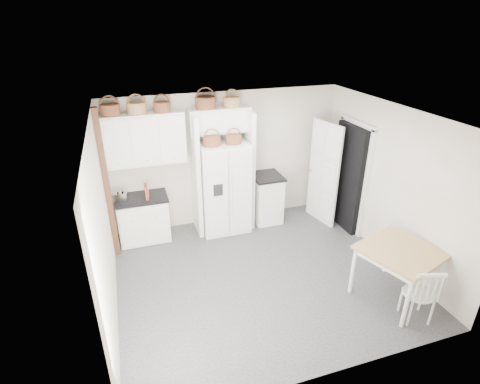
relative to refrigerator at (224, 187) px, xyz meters
name	(u,v)px	position (x,y,z in m)	size (l,w,h in m)	color
floor	(261,274)	(0.15, -1.64, -0.88)	(4.50, 4.50, 0.00)	#2C2C32
ceiling	(265,117)	(0.15, -1.64, 1.72)	(4.50, 4.50, 0.00)	white
wall_back	(226,159)	(0.15, 0.36, 0.42)	(4.50, 4.50, 0.00)	beige
wall_left	(103,228)	(-2.10, -1.64, 0.42)	(4.00, 4.00, 0.00)	beige
wall_right	(390,184)	(2.40, -1.64, 0.42)	(4.00, 4.00, 0.00)	beige
refrigerator	(224,187)	(0.00, 0.00, 0.00)	(0.91, 0.73, 1.75)	white
base_cab_left	(144,219)	(-1.53, 0.06, -0.46)	(0.90, 0.57, 0.83)	white
base_cab_right	(266,198)	(0.90, 0.06, -0.40)	(0.54, 0.64, 0.94)	white
dining_table	(396,273)	(1.85, -2.73, -0.46)	(0.99, 0.99, 0.83)	#AD8B48
windsor_chair	(419,293)	(1.83, -3.20, -0.45)	(0.42, 0.38, 0.86)	white
counter_left	(141,198)	(-1.53, 0.06, -0.03)	(0.93, 0.60, 0.04)	black
counter_right	(267,176)	(0.90, 0.06, 0.09)	(0.58, 0.69, 0.04)	black
toaster	(121,197)	(-1.87, 0.01, 0.07)	(0.23, 0.13, 0.16)	silver
cookbook_red	(146,192)	(-1.43, -0.02, 0.12)	(0.04, 0.18, 0.27)	#A32B15
cookbook_cream	(147,192)	(-1.42, -0.02, 0.11)	(0.03, 0.16, 0.24)	beige
basket_upper_a	(110,110)	(-1.84, 0.19, 1.56)	(0.32, 0.32, 0.18)	brown
basket_upper_b	(137,108)	(-1.42, 0.19, 1.56)	(0.31, 0.31, 0.18)	#A26E4A
basket_upper_c	(162,107)	(-1.00, 0.19, 1.56)	(0.29, 0.29, 0.17)	brown
basket_bridge_a	(206,103)	(-0.24, 0.19, 1.58)	(0.36, 0.36, 0.21)	brown
basket_bridge_b	(232,102)	(0.23, 0.19, 1.56)	(0.30, 0.30, 0.17)	#A26E4A
basket_fridge_a	(212,141)	(-0.22, -0.10, 0.96)	(0.31, 0.31, 0.17)	brown
basket_fridge_b	(233,139)	(0.17, -0.10, 0.95)	(0.29, 0.29, 0.16)	brown
upper_cabinet	(144,139)	(-1.35, 0.19, 1.02)	(1.40, 0.34, 0.90)	white
bridge_cabinet	(219,120)	(0.00, 0.19, 1.25)	(1.12, 0.34, 0.45)	white
fridge_panel_left	(196,176)	(-0.51, 0.06, 0.27)	(0.08, 0.60, 2.30)	white
fridge_panel_right	(248,170)	(0.51, 0.06, 0.27)	(0.08, 0.60, 2.30)	white
trim_post	(107,187)	(-2.05, -0.29, 0.42)	(0.09, 0.09, 2.60)	#462C12
doorway_void	(349,178)	(2.31, -0.64, 0.15)	(0.18, 0.85, 2.05)	black
door_slab	(324,174)	(1.95, -0.31, 0.15)	(0.80, 0.04, 2.05)	white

